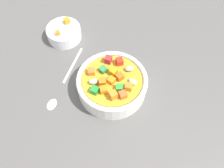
{
  "coord_description": "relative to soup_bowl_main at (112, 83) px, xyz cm",
  "views": [
    {
      "loc": [
        -29.55,
        -5.69,
        50.85
      ],
      "look_at": [
        0.0,
        0.0,
        2.54
      ],
      "focal_mm": 36.72,
      "sensor_mm": 36.0,
      "label": 1
    }
  ],
  "objects": [
    {
      "name": "soup_bowl_main",
      "position": [
        0.0,
        0.0,
        0.0
      ],
      "size": [
        17.42,
        17.42,
        6.53
      ],
      "color": "white",
      "rests_on": "ground_plane"
    },
    {
      "name": "spoon",
      "position": [
        -0.71,
        12.98,
        -2.48
      ],
      "size": [
        20.64,
        4.34,
        0.78
      ],
      "rotation": [
        0.0,
        0.0,
        3.0
      ],
      "color": "silver",
      "rests_on": "ground_plane"
    },
    {
      "name": "ground_plane",
      "position": [
        0.01,
        0.0,
        -3.85
      ],
      "size": [
        140.0,
        140.0,
        2.0
      ],
      "primitive_type": "cube",
      "color": "#565451"
    },
    {
      "name": "side_bowl_small",
      "position": [
        15.11,
        17.24,
        -0.83
      ],
      "size": [
        9.98,
        9.98,
        4.76
      ],
      "color": "white",
      "rests_on": "ground_plane"
    }
  ]
}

